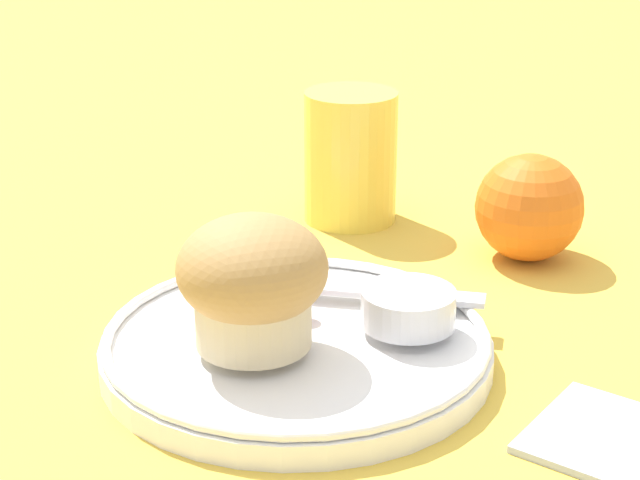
% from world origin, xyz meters
% --- Properties ---
extents(ground_plane, '(3.00, 3.00, 0.00)m').
position_xyz_m(ground_plane, '(0.00, 0.00, 0.00)').
color(ground_plane, gold).
extents(plate, '(0.22, 0.22, 0.02)m').
position_xyz_m(plate, '(0.00, -0.00, 0.01)').
color(plate, white).
rests_on(plate, ground_plane).
extents(muffin, '(0.08, 0.08, 0.07)m').
position_xyz_m(muffin, '(-0.01, -0.03, 0.06)').
color(muffin, beige).
rests_on(muffin, plate).
extents(cream_ramekin, '(0.05, 0.05, 0.02)m').
position_xyz_m(cream_ramekin, '(0.05, 0.04, 0.03)').
color(cream_ramekin, silver).
rests_on(cream_ramekin, plate).
extents(berry_pair, '(0.02, 0.01, 0.01)m').
position_xyz_m(berry_pair, '(-0.02, 0.02, 0.03)').
color(berry_pair, maroon).
rests_on(berry_pair, plate).
extents(butter_knife, '(0.15, 0.08, 0.00)m').
position_xyz_m(butter_knife, '(-0.01, 0.06, 0.02)').
color(butter_knife, silver).
rests_on(butter_knife, plate).
extents(orange_fruit, '(0.07, 0.07, 0.07)m').
position_xyz_m(orange_fruit, '(0.04, 0.21, 0.04)').
color(orange_fruit, orange).
rests_on(orange_fruit, ground_plane).
extents(juice_glass, '(0.07, 0.07, 0.10)m').
position_xyz_m(juice_glass, '(-0.11, 0.20, 0.05)').
color(juice_glass, '#EAD14C').
rests_on(juice_glass, ground_plane).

